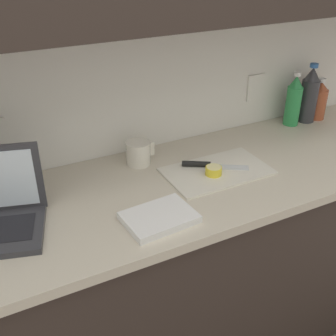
% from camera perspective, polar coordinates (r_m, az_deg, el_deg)
% --- Properties ---
extents(counter_unit, '(2.60, 0.63, 0.89)m').
position_cam_1_polar(counter_unit, '(1.75, -4.34, -15.74)').
color(counter_unit, '#332823').
rests_on(counter_unit, ground_plane).
extents(cutting_board, '(0.40, 0.24, 0.01)m').
position_cam_1_polar(cutting_board, '(1.61, 6.68, -0.45)').
color(cutting_board, silver).
rests_on(cutting_board, counter_unit).
extents(knife, '(0.23, 0.16, 0.02)m').
position_cam_1_polar(knife, '(1.62, 4.87, 0.45)').
color(knife, silver).
rests_on(knife, cutting_board).
extents(lemon_half_cut, '(0.06, 0.06, 0.03)m').
position_cam_1_polar(lemon_half_cut, '(1.57, 6.19, -0.35)').
color(lemon_half_cut, yellow).
rests_on(lemon_half_cut, cutting_board).
extents(bottle_green_soda, '(0.07, 0.07, 0.25)m').
position_cam_1_polar(bottle_green_soda, '(2.06, 16.64, 8.68)').
color(bottle_green_soda, '#2D934C').
rests_on(bottle_green_soda, counter_unit).
extents(bottle_oil_tall, '(0.08, 0.08, 0.28)m').
position_cam_1_polar(bottle_oil_tall, '(2.12, 18.57, 9.31)').
color(bottle_oil_tall, '#333338').
rests_on(bottle_oil_tall, counter_unit).
extents(bottle_water_clear, '(0.08, 0.08, 0.20)m').
position_cam_1_polar(bottle_water_clear, '(2.18, 19.73, 8.60)').
color(bottle_water_clear, '#A34C2D').
rests_on(bottle_water_clear, counter_unit).
extents(measuring_cup, '(0.12, 0.10, 0.09)m').
position_cam_1_polar(measuring_cup, '(1.64, -4.02, 2.05)').
color(measuring_cup, silver).
rests_on(measuring_cup, counter_unit).
extents(dish_towel, '(0.23, 0.18, 0.02)m').
position_cam_1_polar(dish_towel, '(1.34, -1.29, -6.74)').
color(dish_towel, white).
rests_on(dish_towel, counter_unit).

